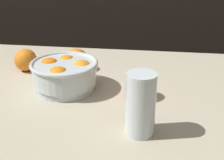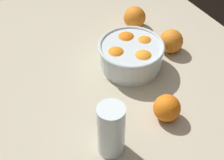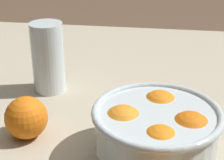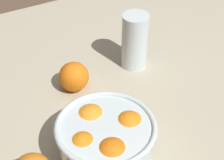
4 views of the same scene
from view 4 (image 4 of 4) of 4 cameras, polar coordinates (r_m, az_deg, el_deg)
The scene contains 4 objects.
dining_table at distance 0.96m, azimuth 5.77°, elevation -8.18°, with size 1.33×1.14×0.71m.
fruit_bowl at distance 0.79m, azimuth -1.00°, elevation -8.89°, with size 0.21×0.21×0.10m.
juice_glass at distance 1.03m, azimuth 3.48°, elevation 5.65°, with size 0.07×0.07×0.16m.
orange_loose_front at distance 0.97m, azimuth -5.84°, elevation 0.50°, with size 0.08×0.08×0.08m, color orange.
Camera 4 is at (-0.51, 0.39, 1.36)m, focal length 60.00 mm.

